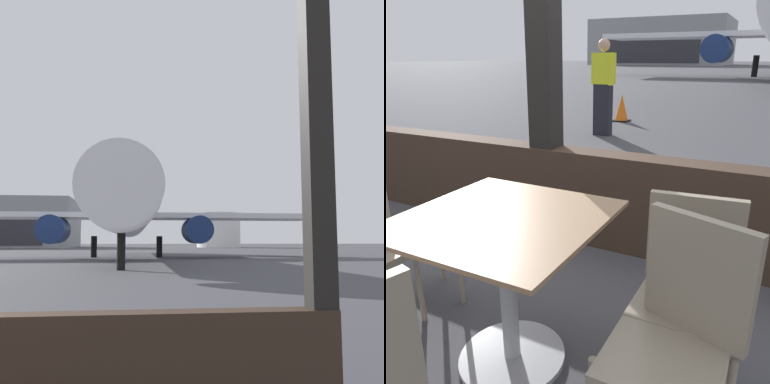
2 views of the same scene
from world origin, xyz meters
The scene contains 4 objects.
ground_plane centered at (0.00, 40.00, 0.00)m, with size 220.00×220.00×0.00m, color #424247.
airplane centered at (2.12, 28.50, 3.25)m, with size 27.23×32.11×9.98m.
distant_hangar centered at (-20.41, 78.99, 4.13)m, with size 25.25×17.77×8.26m.
fuel_storage_tank centered at (17.21, 75.06, 2.98)m, with size 7.61×7.61×5.97m, color white.
Camera 1 is at (2.68, -3.44, 1.27)m, focal length 42.56 mm.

